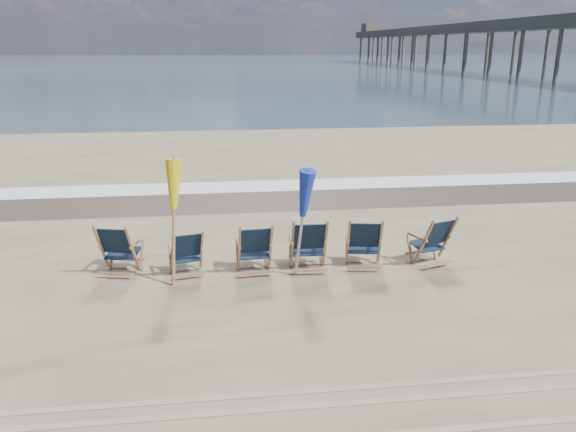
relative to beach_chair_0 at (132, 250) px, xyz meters
name	(u,v)px	position (x,y,z in m)	size (l,w,h in m)	color
ocean	(221,63)	(2.89, 126.32, -0.52)	(400.00, 400.00, 0.00)	#344B57
surf_foam	(263,186)	(2.89, 6.62, -0.52)	(200.00, 1.40, 0.01)	silver
wet_sand_strip	(267,199)	(2.89, 5.12, -0.52)	(200.00, 2.60, 0.00)	#42362A
tire_tracks	(343,420)	(2.89, -4.48, -0.52)	(80.00, 1.30, 0.01)	gray
beach_chair_0	(132,250)	(0.00, 0.00, 0.00)	(0.67, 0.75, 1.04)	black
beach_chair_1	(202,251)	(1.24, -0.07, -0.05)	(0.60, 0.67, 0.93)	black
beach_chair_2	(271,248)	(2.49, -0.17, -0.01)	(0.65, 0.74, 1.02)	black
beach_chair_3	(325,245)	(3.49, -0.21, 0.02)	(0.69, 0.78, 1.08)	black
beach_chair_4	(380,244)	(4.52, -0.24, 0.00)	(0.67, 0.76, 1.05)	black
beach_chair_5	(448,239)	(5.89, -0.09, -0.01)	(0.65, 0.74, 1.02)	black
umbrella_yellow	(171,192)	(0.79, -0.36, 1.15)	(0.30, 0.30, 2.20)	#9F6B47
umbrella_blue	(301,197)	(3.00, -0.42, 1.01)	(0.30, 0.30, 2.05)	#A5A5AD
fishing_pier	(483,41)	(40.89, 72.32, 4.13)	(4.40, 140.00, 9.30)	brown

